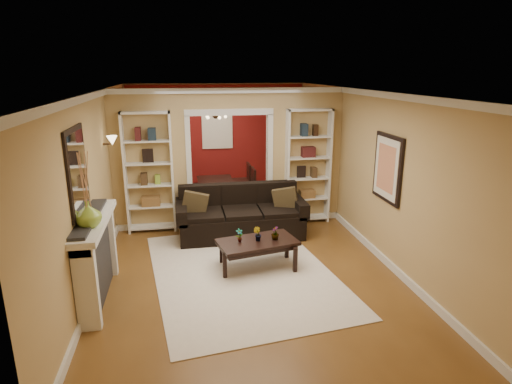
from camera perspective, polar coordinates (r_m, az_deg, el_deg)
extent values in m
plane|color=brown|center=(7.71, -2.32, -7.11)|extent=(8.00, 8.00, 0.00)
plane|color=white|center=(7.10, -2.57, 13.36)|extent=(8.00, 8.00, 0.00)
plane|color=tan|center=(11.20, -5.20, 7.33)|extent=(8.00, 0.00, 8.00)
plane|color=tan|center=(3.59, 6.33, -11.91)|extent=(8.00, 0.00, 8.00)
plane|color=tan|center=(7.35, -20.11, 1.84)|extent=(0.00, 8.00, 8.00)
plane|color=tan|center=(7.90, 13.99, 3.28)|extent=(0.00, 8.00, 8.00)
cube|color=tan|center=(8.45, -3.53, 4.54)|extent=(4.50, 0.15, 2.70)
cube|color=maroon|center=(11.17, -5.18, 7.15)|extent=(4.44, 0.04, 2.64)
cube|color=#8CA5CC|center=(11.10, -5.19, 8.29)|extent=(0.78, 0.03, 0.98)
cube|color=white|center=(6.75, -1.87, -10.57)|extent=(3.08, 3.98, 0.01)
cube|color=black|center=(7.98, -2.02, -2.73)|extent=(2.38, 1.03, 0.93)
cube|color=#504022|center=(7.83, -8.14, -1.63)|extent=(0.45, 0.18, 0.44)
cube|color=#504022|center=(8.05, 3.95, -1.01)|extent=(0.46, 0.28, 0.44)
cube|color=black|center=(6.80, 0.19, -8.29)|extent=(1.32, 0.89, 0.46)
imported|color=#336626|center=(6.62, -2.22, -5.80)|extent=(0.13, 0.11, 0.22)
imported|color=#336626|center=(6.67, 0.19, -5.64)|extent=(0.15, 0.15, 0.22)
imported|color=#336626|center=(6.72, 2.56, -5.49)|extent=(0.13, 0.13, 0.22)
cube|color=white|center=(8.30, -14.06, 2.46)|extent=(0.90, 0.30, 2.30)
cube|color=white|center=(8.64, 6.91, 3.35)|extent=(0.90, 0.30, 2.30)
cube|color=white|center=(6.16, -20.23, -8.43)|extent=(0.32, 1.70, 1.16)
imported|color=#8BB339|center=(5.61, -21.48, -2.78)|extent=(0.34, 0.34, 0.33)
cube|color=silver|center=(5.81, -22.73, 2.59)|extent=(0.03, 0.95, 1.10)
cube|color=#FFE0A5|center=(7.77, -19.05, 6.29)|extent=(0.18, 0.18, 0.22)
cube|color=black|center=(6.96, 17.08, 3.06)|extent=(0.04, 0.85, 1.05)
imported|color=black|center=(9.98, -5.15, -0.15)|extent=(1.48, 0.83, 0.52)
cube|color=black|center=(9.62, -8.28, 0.19)|extent=(0.57, 0.57, 0.87)
cube|color=black|center=(9.70, -1.79, 0.64)|extent=(0.60, 0.60, 0.92)
cube|color=black|center=(10.21, -8.39, 0.80)|extent=(0.44, 0.44, 0.76)
cube|color=black|center=(10.28, -2.27, 1.45)|extent=(0.48, 0.48, 0.89)
cube|color=#372519|center=(9.83, -4.62, 10.08)|extent=(0.50, 0.50, 0.30)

